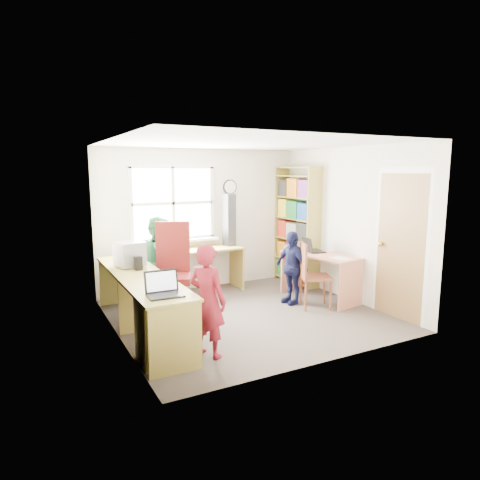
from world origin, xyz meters
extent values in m
cube|color=#403832|center=(0.00, 0.00, -0.01)|extent=(3.60, 3.40, 0.02)
cube|color=white|center=(0.00, 0.00, 2.41)|extent=(3.60, 3.40, 0.02)
cube|color=silver|center=(0.00, 1.71, 1.20)|extent=(3.60, 0.02, 2.40)
cube|color=silver|center=(0.00, -1.71, 1.20)|extent=(3.60, 0.02, 2.40)
cube|color=silver|center=(-1.81, 0.00, 1.20)|extent=(0.02, 3.40, 2.40)
cube|color=silver|center=(1.81, 0.00, 1.20)|extent=(0.02, 3.40, 2.40)
cube|color=white|center=(-0.50, 1.69, 1.50)|extent=(1.40, 0.01, 1.20)
cube|color=white|center=(-0.50, 1.68, 1.50)|extent=(1.48, 0.04, 1.28)
cube|color=olive|center=(1.79, -1.05, 1.00)|extent=(0.02, 0.82, 2.00)
sphere|color=gold|center=(1.75, -0.72, 1.00)|extent=(0.07, 0.07, 0.07)
cylinder|color=black|center=(0.55, 1.68, 1.75)|extent=(0.26, 0.03, 0.26)
cylinder|color=white|center=(0.55, 1.66, 1.75)|extent=(0.22, 0.01, 0.22)
cube|color=#AE9E45|center=(-1.50, 0.10, 0.73)|extent=(0.60, 2.70, 0.03)
cube|color=#AE9E45|center=(-0.25, 1.42, 0.73)|extent=(1.65, 0.56, 0.03)
cube|color=#AE9E45|center=(-1.50, 0.10, 0.36)|extent=(0.56, 0.03, 0.72)
cube|color=#AE9E45|center=(-1.50, -1.22, 0.36)|extent=(0.56, 0.03, 0.72)
cube|color=#AE9E45|center=(-1.50, 1.42, 0.36)|extent=(0.56, 0.03, 0.72)
cube|color=#AE9E45|center=(0.55, 1.42, 0.36)|extent=(0.03, 0.52, 0.72)
cube|color=#AE9E45|center=(-1.50, -0.85, 0.36)|extent=(0.54, 0.45, 0.72)
cube|color=tan|center=(1.40, 0.17, 0.71)|extent=(0.78, 1.34, 0.03)
cube|color=tan|center=(1.51, -0.43, 0.35)|extent=(0.54, 0.12, 0.70)
cube|color=tan|center=(1.30, 0.78, 0.35)|extent=(0.54, 0.12, 0.70)
cube|color=#AE9E45|center=(1.65, 0.68, 1.05)|extent=(0.30, 0.02, 2.10)
cube|color=#AE9E45|center=(1.65, 1.68, 1.05)|extent=(0.30, 0.02, 2.10)
cube|color=#AE9E45|center=(1.65, 1.18, 2.09)|extent=(0.30, 1.00, 0.02)
cube|color=#AE9E45|center=(1.65, 1.18, 0.06)|extent=(0.30, 1.00, 0.02)
cube|color=#AE9E45|center=(1.65, 1.18, 0.42)|extent=(0.30, 1.00, 0.02)
cube|color=#AE9E45|center=(1.65, 1.18, 0.80)|extent=(0.30, 1.00, 0.02)
cube|color=#AE9E45|center=(1.65, 1.18, 1.18)|extent=(0.30, 1.00, 0.02)
cube|color=#AE9E45|center=(1.65, 1.18, 1.56)|extent=(0.30, 1.00, 0.02)
cube|color=#AE9E45|center=(1.65, 1.18, 1.94)|extent=(0.30, 1.00, 0.02)
cube|color=#B02A19|center=(1.65, 0.88, 0.21)|extent=(0.25, 0.28, 0.27)
cube|color=#194196|center=(1.65, 1.20, 0.21)|extent=(0.25, 0.30, 0.29)
cube|color=#1E7D39|center=(1.65, 1.50, 0.22)|extent=(0.25, 0.26, 0.30)
cube|color=gold|center=(1.65, 0.88, 0.58)|extent=(0.25, 0.28, 0.30)
cube|color=#77327D|center=(1.65, 1.20, 0.59)|extent=(0.25, 0.30, 0.32)
cube|color=orange|center=(1.65, 1.50, 0.57)|extent=(0.25, 0.26, 0.29)
cube|color=#252525|center=(1.65, 0.88, 0.97)|extent=(0.25, 0.28, 0.32)
cube|color=beige|center=(1.65, 1.20, 0.95)|extent=(0.25, 0.30, 0.29)
cube|color=#B02A19|center=(1.65, 1.50, 0.96)|extent=(0.25, 0.26, 0.30)
cube|color=#194196|center=(1.65, 0.88, 1.33)|extent=(0.25, 0.28, 0.29)
cube|color=#1E7D39|center=(1.65, 1.20, 1.34)|extent=(0.25, 0.30, 0.30)
cube|color=gold|center=(1.65, 1.50, 1.35)|extent=(0.25, 0.26, 0.32)
cube|color=#77327D|center=(1.65, 0.88, 1.72)|extent=(0.25, 0.28, 0.30)
cube|color=orange|center=(1.65, 1.20, 1.73)|extent=(0.25, 0.30, 0.32)
cube|color=#252525|center=(1.65, 1.50, 1.71)|extent=(0.25, 0.26, 0.29)
cylinder|color=black|center=(-0.95, 0.46, 0.03)|extent=(0.80, 0.80, 0.05)
cylinder|color=black|center=(-0.95, 0.46, 0.28)|extent=(0.09, 0.09, 0.46)
cube|color=maroon|center=(-0.95, 0.46, 0.55)|extent=(0.66, 0.66, 0.10)
cube|color=maroon|center=(-0.86, 0.68, 0.96)|extent=(0.48, 0.27, 0.72)
cylinder|color=brown|center=(0.83, -0.24, 0.23)|extent=(0.05, 0.05, 0.46)
cylinder|color=brown|center=(1.16, -0.39, 0.23)|extent=(0.05, 0.05, 0.46)
cylinder|color=brown|center=(0.98, 0.10, 0.23)|extent=(0.05, 0.05, 0.46)
cylinder|color=brown|center=(1.31, -0.05, 0.23)|extent=(0.05, 0.05, 0.46)
cube|color=brown|center=(1.07, -0.15, 0.47)|extent=(0.56, 0.56, 0.04)
cube|color=brown|center=(0.89, -0.07, 0.73)|extent=(0.20, 0.38, 0.51)
cube|color=gray|center=(-1.50, 0.59, 0.76)|extent=(0.30, 0.26, 0.02)
cube|color=gray|center=(-1.50, 0.59, 0.93)|extent=(0.41, 0.39, 0.32)
cube|color=#3F72F2|center=(-1.34, 0.63, 0.93)|extent=(0.08, 0.26, 0.23)
cube|color=black|center=(-1.51, -0.96, 0.76)|extent=(0.37, 0.27, 0.02)
cube|color=black|center=(-1.51, -0.83, 0.88)|extent=(0.36, 0.07, 0.24)
cube|color=white|center=(-1.51, -0.84, 0.88)|extent=(0.32, 0.05, 0.19)
cube|color=black|center=(1.45, 0.40, 0.74)|extent=(0.32, 0.40, 0.02)
cube|color=black|center=(1.32, 0.43, 0.85)|extent=(0.13, 0.36, 0.23)
cube|color=#3F72F2|center=(1.33, 0.42, 0.85)|extent=(0.10, 0.31, 0.19)
cube|color=black|center=(-1.45, 0.34, 0.84)|extent=(0.10, 0.10, 0.18)
cube|color=black|center=(-1.51, 0.87, 0.84)|extent=(0.10, 0.10, 0.18)
cube|color=black|center=(0.42, 1.45, 1.20)|extent=(0.21, 0.19, 0.89)
cube|color=red|center=(1.35, 0.75, 0.76)|extent=(0.40, 0.40, 0.06)
cube|color=silver|center=(-1.45, -0.42, 0.75)|extent=(0.29, 0.35, 0.00)
cube|color=silver|center=(1.45, -0.24, 0.73)|extent=(0.23, 0.32, 0.00)
imported|color=#29672B|center=(-0.67, 1.44, 0.89)|extent=(0.17, 0.15, 0.28)
imported|color=maroon|center=(-1.04, -0.96, 0.63)|extent=(0.50, 0.55, 1.26)
imported|color=#2D713C|center=(-0.96, 0.99, 0.68)|extent=(0.73, 0.81, 1.37)
imported|color=#111538|center=(0.87, 0.20, 0.56)|extent=(0.36, 0.69, 1.13)
camera|label=1|loc=(-2.82, -5.10, 2.03)|focal=32.00mm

